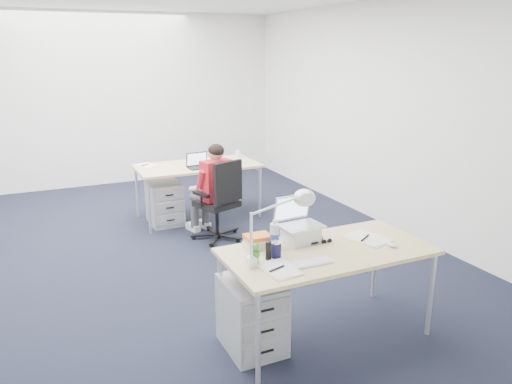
% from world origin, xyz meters
% --- Properties ---
extents(floor, '(7.00, 7.00, 0.00)m').
position_xyz_m(floor, '(0.00, 0.00, 0.00)').
color(floor, black).
rests_on(floor, ground).
extents(room, '(6.02, 7.02, 2.80)m').
position_xyz_m(room, '(0.00, 0.00, 1.71)').
color(room, white).
rests_on(room, ground).
extents(desk_near, '(1.60, 0.80, 0.73)m').
position_xyz_m(desk_near, '(0.85, -2.03, 0.68)').
color(desk_near, tan).
rests_on(desk_near, ground).
extents(desk_far, '(1.60, 0.80, 0.73)m').
position_xyz_m(desk_far, '(0.87, 1.16, 0.68)').
color(desk_far, tan).
rests_on(desk_far, ground).
extents(office_chair, '(0.79, 0.79, 0.98)m').
position_xyz_m(office_chair, '(0.83, 0.29, 0.28)').
color(office_chair, black).
rests_on(office_chair, ground).
extents(seated_person, '(0.45, 0.67, 1.15)m').
position_xyz_m(seated_person, '(0.79, 0.45, 0.58)').
color(seated_person, red).
rests_on(seated_person, ground).
extents(drawer_pedestal_near, '(0.40, 0.50, 0.55)m').
position_xyz_m(drawer_pedestal_near, '(0.25, -1.95, 0.28)').
color(drawer_pedestal_near, '#ADB1B3').
rests_on(drawer_pedestal_near, ground).
extents(drawer_pedestal_far, '(0.40, 0.50, 0.55)m').
position_xyz_m(drawer_pedestal_far, '(0.40, 1.12, 0.28)').
color(drawer_pedestal_far, '#ADB1B3').
rests_on(drawer_pedestal_far, ground).
extents(silver_laptop, '(0.35, 0.28, 0.35)m').
position_xyz_m(silver_laptop, '(0.75, -1.80, 0.91)').
color(silver_laptop, silver).
rests_on(silver_laptop, desk_near).
extents(wireless_keyboard, '(0.29, 0.13, 0.01)m').
position_xyz_m(wireless_keyboard, '(0.61, -2.20, 0.74)').
color(wireless_keyboard, white).
rests_on(wireless_keyboard, desk_near).
extents(computer_mouse, '(0.07, 0.10, 0.03)m').
position_xyz_m(computer_mouse, '(1.33, -2.19, 0.75)').
color(computer_mouse, white).
rests_on(computer_mouse, desk_near).
extents(headphones, '(0.26, 0.23, 0.04)m').
position_xyz_m(headphones, '(0.81, -1.83, 0.75)').
color(headphones, black).
rests_on(headphones, desk_near).
extents(can_koozie, '(0.10, 0.10, 0.12)m').
position_xyz_m(can_koozie, '(0.43, -1.99, 0.79)').
color(can_koozie, '#15133C').
rests_on(can_koozie, desk_near).
extents(water_bottle, '(0.08, 0.08, 0.24)m').
position_xyz_m(water_bottle, '(0.48, -1.86, 0.85)').
color(water_bottle, silver).
rests_on(water_bottle, desk_near).
extents(bear_figurine, '(0.08, 0.07, 0.14)m').
position_xyz_m(bear_figurine, '(0.25, -2.00, 0.80)').
color(bear_figurine, '#247E21').
rests_on(bear_figurine, desk_near).
extents(book_stack, '(0.22, 0.17, 0.09)m').
position_xyz_m(book_stack, '(0.39, -1.76, 0.78)').
color(book_stack, silver).
rests_on(book_stack, desk_near).
extents(cordless_phone, '(0.04, 0.03, 0.14)m').
position_xyz_m(cordless_phone, '(0.35, -2.01, 0.80)').
color(cordless_phone, black).
rests_on(cordless_phone, desk_near).
extents(papers_left, '(0.22, 0.31, 0.01)m').
position_xyz_m(papers_left, '(0.34, -2.21, 0.74)').
color(papers_left, '#FFDF93').
rests_on(papers_left, desk_near).
extents(papers_right, '(0.31, 0.38, 0.01)m').
position_xyz_m(papers_right, '(1.25, -1.99, 0.74)').
color(papers_right, '#FFDF93').
rests_on(papers_right, desk_near).
extents(sunglasses, '(0.09, 0.04, 0.02)m').
position_xyz_m(sunglasses, '(0.92, -1.91, 0.74)').
color(sunglasses, black).
rests_on(sunglasses, desk_near).
extents(desk_lamp, '(0.49, 0.26, 0.54)m').
position_xyz_m(desk_lamp, '(0.36, -2.06, 1.00)').
color(desk_lamp, silver).
rests_on(desk_lamp, desk_near).
extents(dark_laptop, '(0.30, 0.29, 0.20)m').
position_xyz_m(dark_laptop, '(0.84, 0.97, 0.83)').
color(dark_laptop, black).
rests_on(dark_laptop, desk_far).
extents(far_cup, '(0.07, 0.07, 0.09)m').
position_xyz_m(far_cup, '(1.54, 1.37, 0.78)').
color(far_cup, white).
rests_on(far_cup, desk_far).
extents(far_papers, '(0.30, 0.35, 0.01)m').
position_xyz_m(far_papers, '(0.24, 1.38, 0.73)').
color(far_papers, white).
rests_on(far_papers, desk_far).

